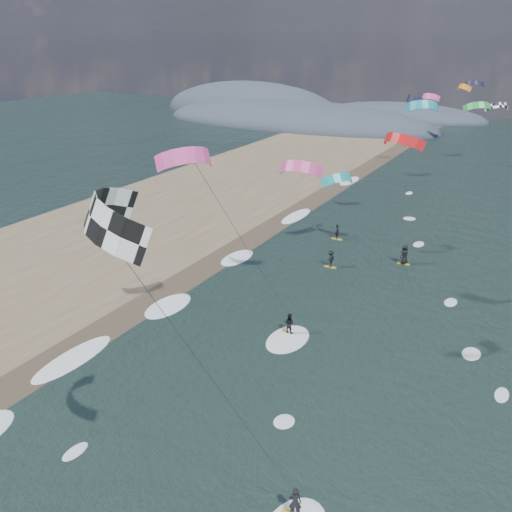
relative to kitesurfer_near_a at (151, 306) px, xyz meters
The scene contains 8 objects.
ground 12.73m from the kitesurfer_near_a, 137.36° to the left, with size 260.00×260.00×0.00m, color black.
wet_sand_strip 23.77m from the kitesurfer_near_a, 139.50° to the left, with size 3.00×240.00×0.00m, color #382D23.
coastal_hills 122.01m from the kitesurfer_near_a, 113.58° to the left, with size 80.00×41.00×15.00m.
kitesurfer_near_a is the anchor object (origin of this frame).
kitesurfer_near_b 16.59m from the kitesurfer_near_a, 113.12° to the left, with size 6.62×9.04×14.25m.
far_kitesurfers 36.25m from the kitesurfer_near_a, 96.75° to the left, with size 8.76×7.94×1.84m.
bg_kite_field 57.79m from the kitesurfer_near_a, 93.62° to the left, with size 12.40×74.32×6.99m.
shoreline_surf 26.06m from the kitesurfer_near_a, 128.63° to the left, with size 2.40×79.40×0.11m.
Camera 1 is at (14.43, -15.91, 19.82)m, focal length 40.00 mm.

